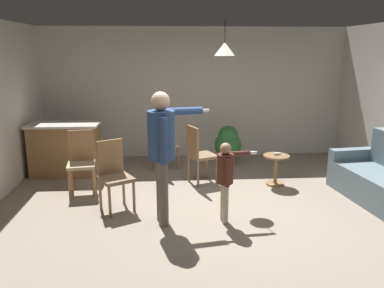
# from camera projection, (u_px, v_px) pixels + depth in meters

# --- Properties ---
(ground) EXTENTS (7.68, 7.68, 0.00)m
(ground) POSITION_uv_depth(u_px,v_px,m) (211.00, 214.00, 5.43)
(ground) COLOR gray
(wall_back) EXTENTS (6.40, 0.10, 2.70)m
(wall_back) POSITION_uv_depth(u_px,v_px,m) (195.00, 93.00, 8.21)
(wall_back) COLOR beige
(wall_back) RESTS_ON ground
(kitchen_counter) EXTENTS (1.26, 0.66, 0.95)m
(kitchen_counter) POSITION_uv_depth(u_px,v_px,m) (66.00, 149.00, 7.09)
(kitchen_counter) COLOR olive
(kitchen_counter) RESTS_ON ground
(side_table_by_couch) EXTENTS (0.44, 0.44, 0.52)m
(side_table_by_couch) POSITION_uv_depth(u_px,v_px,m) (276.00, 166.00, 6.55)
(side_table_by_couch) COLOR olive
(side_table_by_couch) RESTS_ON ground
(person_adult) EXTENTS (0.82, 0.60, 1.74)m
(person_adult) POSITION_uv_depth(u_px,v_px,m) (162.00, 144.00, 4.93)
(person_adult) COLOR #60564C
(person_adult) RESTS_ON ground
(person_child) EXTENTS (0.56, 0.35, 1.08)m
(person_child) POSITION_uv_depth(u_px,v_px,m) (226.00, 174.00, 5.05)
(person_child) COLOR tan
(person_child) RESTS_ON ground
(dining_chair_by_counter) EXTENTS (0.57, 0.57, 1.00)m
(dining_chair_by_counter) POSITION_uv_depth(u_px,v_px,m) (114.00, 173.00, 5.50)
(dining_chair_by_counter) COLOR olive
(dining_chair_by_counter) RESTS_ON ground
(dining_chair_near_wall) EXTENTS (0.55, 0.55, 1.00)m
(dining_chair_near_wall) POSITION_uv_depth(u_px,v_px,m) (199.00, 152.00, 6.59)
(dining_chair_near_wall) COLOR olive
(dining_chair_near_wall) RESTS_ON ground
(dining_chair_centre_back) EXTENTS (0.59, 0.59, 1.00)m
(dining_chair_centre_back) POSITION_uv_depth(u_px,v_px,m) (162.00, 143.00, 7.27)
(dining_chair_centre_back) COLOR olive
(dining_chair_centre_back) RESTS_ON ground
(dining_chair_spare) EXTENTS (0.47, 0.47, 1.00)m
(dining_chair_spare) POSITION_uv_depth(u_px,v_px,m) (81.00, 160.00, 6.15)
(dining_chair_spare) COLOR olive
(dining_chair_spare) RESTS_ON ground
(potted_plant_corner) EXTENTS (0.52, 0.52, 0.80)m
(potted_plant_corner) POSITION_uv_depth(u_px,v_px,m) (228.00, 144.00, 7.61)
(potted_plant_corner) COLOR brown
(potted_plant_corner) RESTS_ON ground
(spare_remote_on_table) EXTENTS (0.13, 0.07, 0.04)m
(spare_remote_on_table) POSITION_uv_depth(u_px,v_px,m) (277.00, 154.00, 6.52)
(spare_remote_on_table) COLOR white
(spare_remote_on_table) RESTS_ON side_table_by_couch
(ceiling_light_pendant) EXTENTS (0.32, 0.32, 0.55)m
(ceiling_light_pendant) POSITION_uv_depth(u_px,v_px,m) (225.00, 49.00, 5.91)
(ceiling_light_pendant) COLOR silver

